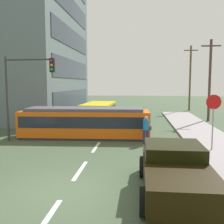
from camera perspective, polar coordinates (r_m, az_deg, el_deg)
name	(u,v)px	position (r m, az deg, el deg)	size (l,w,h in m)	color
ground_plane	(105,134)	(18.77, -1.50, -4.78)	(120.00, 120.00, 0.00)	#405139
sidewalk_curb_right	(221,149)	(15.34, 22.65, -7.49)	(3.20, 36.00, 0.14)	gray
lane_stripe_0	(46,220)	(7.60, -14.21, -22.01)	(0.16, 2.40, 0.01)	silver
lane_stripe_1	(80,170)	(11.14, -6.96, -12.55)	(0.16, 2.40, 0.01)	silver
lane_stripe_2	(96,147)	(14.91, -3.51, -7.67)	(0.16, 2.40, 0.01)	silver
lane_stripe_3	(112,124)	(23.37, -0.01, -2.59)	(0.16, 2.40, 0.01)	silver
lane_stripe_4	(117,116)	(29.28, 1.20, -0.80)	(0.16, 2.40, 0.01)	silver
streetcar_tram	(85,122)	(17.53, -5.90, -2.19)	(8.57, 2.90, 1.99)	#E05910
city_bus	(99,111)	(24.46, -2.89, 0.21)	(2.72, 6.02, 1.77)	gold
pedestrian_crossing	(146,128)	(15.59, 7.47, -3.57)	(0.51, 0.36, 1.67)	#302A50
pickup_truck_parked	(175,170)	(8.87, 13.61, -12.24)	(2.29, 5.00, 1.55)	black
parked_sedan_mid	(44,119)	(22.57, -14.65, -1.52)	(2.11, 4.18, 1.19)	navy
stop_sign	(213,111)	(14.44, 21.30, 0.29)	(0.76, 0.07, 2.88)	gray
traffic_light_mast	(25,82)	(16.87, -18.42, 6.23)	(3.14, 0.33, 5.23)	#333333
utility_pole_mid	(210,79)	(26.67, 20.61, 6.80)	(1.80, 0.24, 7.72)	#4E362F
utility_pole_far	(190,77)	(36.13, 16.72, 7.32)	(1.80, 0.24, 8.52)	brown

